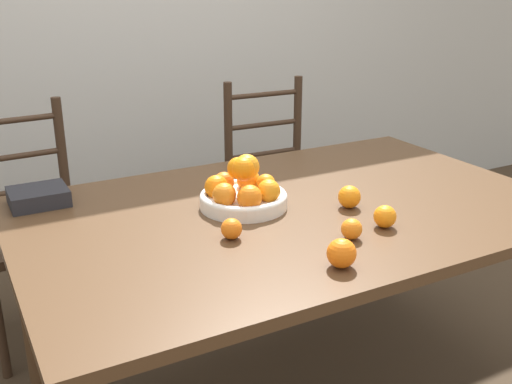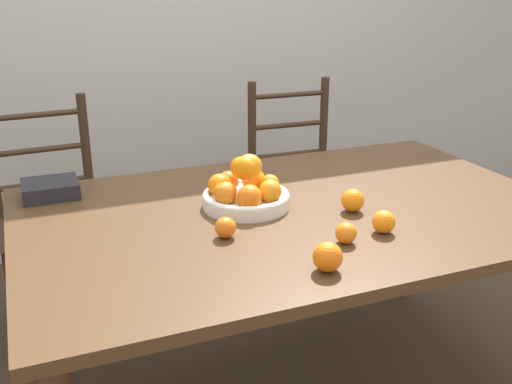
{
  "view_description": "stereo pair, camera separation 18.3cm",
  "coord_description": "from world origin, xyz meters",
  "px_view_note": "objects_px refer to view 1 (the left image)",
  "views": [
    {
      "loc": [
        -0.95,
        -1.52,
        1.44
      ],
      "look_at": [
        -0.14,
        -0.01,
        0.81
      ],
      "focal_mm": 42.0,
      "sensor_mm": 36.0,
      "label": 1
    },
    {
      "loc": [
        -0.79,
        -1.6,
        1.44
      ],
      "look_at": [
        -0.14,
        -0.01,
        0.81
      ],
      "focal_mm": 42.0,
      "sensor_mm": 36.0,
      "label": 2
    }
  ],
  "objects_px": {
    "orange_loose_4": "(231,229)",
    "chair_left": "(31,234)",
    "orange_loose_0": "(349,197)",
    "book_stack": "(38,197)",
    "chair_right": "(276,189)",
    "orange_loose_3": "(385,217)",
    "orange_loose_2": "(352,229)",
    "fruit_bowl": "(243,191)",
    "orange_loose_1": "(342,253)"
  },
  "relations": [
    {
      "from": "orange_loose_0",
      "to": "chair_right",
      "type": "distance_m",
      "value": 1.01
    },
    {
      "from": "fruit_bowl",
      "to": "orange_loose_4",
      "type": "height_order",
      "value": "fruit_bowl"
    },
    {
      "from": "fruit_bowl",
      "to": "orange_loose_0",
      "type": "bearing_deg",
      "value": -28.91
    },
    {
      "from": "chair_left",
      "to": "book_stack",
      "type": "bearing_deg",
      "value": -94.09
    },
    {
      "from": "orange_loose_1",
      "to": "orange_loose_4",
      "type": "xyz_separation_m",
      "value": [
        -0.17,
        0.29,
        -0.01
      ]
    },
    {
      "from": "chair_left",
      "to": "orange_loose_3",
      "type": "bearing_deg",
      "value": -55.4
    },
    {
      "from": "book_stack",
      "to": "orange_loose_3",
      "type": "bearing_deg",
      "value": -38.09
    },
    {
      "from": "chair_left",
      "to": "chair_right",
      "type": "bearing_deg",
      "value": -3.42
    },
    {
      "from": "orange_loose_0",
      "to": "chair_right",
      "type": "bearing_deg",
      "value": 73.56
    },
    {
      "from": "fruit_bowl",
      "to": "orange_loose_4",
      "type": "distance_m",
      "value": 0.25
    },
    {
      "from": "orange_loose_2",
      "to": "chair_left",
      "type": "bearing_deg",
      "value": 122.84
    },
    {
      "from": "chair_left",
      "to": "orange_loose_1",
      "type": "bearing_deg",
      "value": -67.89
    },
    {
      "from": "fruit_bowl",
      "to": "chair_right",
      "type": "relative_size",
      "value": 0.29
    },
    {
      "from": "fruit_bowl",
      "to": "book_stack",
      "type": "relative_size",
      "value": 1.55
    },
    {
      "from": "orange_loose_1",
      "to": "chair_right",
      "type": "distance_m",
      "value": 1.4
    },
    {
      "from": "orange_loose_4",
      "to": "book_stack",
      "type": "xyz_separation_m",
      "value": [
        -0.43,
        0.54,
        -0.0
      ]
    },
    {
      "from": "orange_loose_2",
      "to": "book_stack",
      "type": "height_order",
      "value": "orange_loose_2"
    },
    {
      "from": "orange_loose_2",
      "to": "orange_loose_3",
      "type": "distance_m",
      "value": 0.14
    },
    {
      "from": "fruit_bowl",
      "to": "chair_right",
      "type": "height_order",
      "value": "chair_right"
    },
    {
      "from": "orange_loose_0",
      "to": "chair_left",
      "type": "bearing_deg",
      "value": 133.13
    },
    {
      "from": "orange_loose_4",
      "to": "chair_left",
      "type": "xyz_separation_m",
      "value": [
        -0.43,
        0.96,
        -0.31
      ]
    },
    {
      "from": "fruit_bowl",
      "to": "orange_loose_2",
      "type": "relative_size",
      "value": 4.66
    },
    {
      "from": "orange_loose_3",
      "to": "chair_left",
      "type": "relative_size",
      "value": 0.07
    },
    {
      "from": "orange_loose_3",
      "to": "orange_loose_4",
      "type": "xyz_separation_m",
      "value": [
        -0.43,
        0.14,
        -0.0
      ]
    },
    {
      "from": "chair_left",
      "to": "orange_loose_0",
      "type": "bearing_deg",
      "value": -50.3
    },
    {
      "from": "orange_loose_0",
      "to": "orange_loose_1",
      "type": "bearing_deg",
      "value": -129.39
    },
    {
      "from": "fruit_bowl",
      "to": "orange_loose_0",
      "type": "xyz_separation_m",
      "value": [
        0.3,
        -0.16,
        -0.02
      ]
    },
    {
      "from": "orange_loose_3",
      "to": "chair_right",
      "type": "height_order",
      "value": "chair_right"
    },
    {
      "from": "chair_left",
      "to": "orange_loose_2",
      "type": "bearing_deg",
      "value": -60.58
    },
    {
      "from": "orange_loose_2",
      "to": "chair_left",
      "type": "height_order",
      "value": "chair_left"
    },
    {
      "from": "orange_loose_2",
      "to": "chair_left",
      "type": "distance_m",
      "value": 1.37
    },
    {
      "from": "orange_loose_3",
      "to": "chair_right",
      "type": "bearing_deg",
      "value": 75.94
    },
    {
      "from": "orange_loose_0",
      "to": "orange_loose_1",
      "type": "distance_m",
      "value": 0.42
    },
    {
      "from": "orange_loose_2",
      "to": "book_stack",
      "type": "distance_m",
      "value": 1.01
    },
    {
      "from": "chair_right",
      "to": "book_stack",
      "type": "xyz_separation_m",
      "value": [
        -1.14,
        -0.42,
        0.3
      ]
    },
    {
      "from": "orange_loose_4",
      "to": "orange_loose_0",
      "type": "bearing_deg",
      "value": 4.91
    },
    {
      "from": "orange_loose_1",
      "to": "orange_loose_4",
      "type": "distance_m",
      "value": 0.34
    },
    {
      "from": "fruit_bowl",
      "to": "orange_loose_3",
      "type": "height_order",
      "value": "fruit_bowl"
    },
    {
      "from": "chair_left",
      "to": "chair_right",
      "type": "distance_m",
      "value": 1.14
    },
    {
      "from": "orange_loose_4",
      "to": "chair_right",
      "type": "relative_size",
      "value": 0.06
    },
    {
      "from": "orange_loose_0",
      "to": "orange_loose_3",
      "type": "distance_m",
      "value": 0.18
    },
    {
      "from": "orange_loose_1",
      "to": "orange_loose_2",
      "type": "xyz_separation_m",
      "value": [
        0.13,
        0.13,
        -0.01
      ]
    },
    {
      "from": "orange_loose_3",
      "to": "orange_loose_4",
      "type": "bearing_deg",
      "value": 162.03
    },
    {
      "from": "fruit_bowl",
      "to": "orange_loose_3",
      "type": "relative_size",
      "value": 4.16
    },
    {
      "from": "chair_right",
      "to": "orange_loose_4",
      "type": "bearing_deg",
      "value": -124.65
    },
    {
      "from": "fruit_bowl",
      "to": "orange_loose_1",
      "type": "relative_size",
      "value": 3.65
    },
    {
      "from": "chair_left",
      "to": "book_stack",
      "type": "xyz_separation_m",
      "value": [
        -0.0,
        -0.42,
        0.3
      ]
    },
    {
      "from": "orange_loose_0",
      "to": "orange_loose_3",
      "type": "xyz_separation_m",
      "value": [
        -0.0,
        -0.18,
        -0.0
      ]
    },
    {
      "from": "orange_loose_0",
      "to": "book_stack",
      "type": "xyz_separation_m",
      "value": [
        -0.87,
        0.5,
        -0.01
      ]
    },
    {
      "from": "orange_loose_1",
      "to": "chair_left",
      "type": "distance_m",
      "value": 1.42
    }
  ]
}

